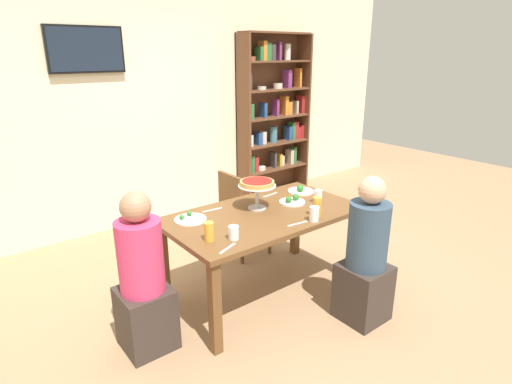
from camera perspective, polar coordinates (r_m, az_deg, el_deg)
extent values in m
plane|color=#9E7A56|center=(3.70, 0.99, -13.57)|extent=(12.00, 12.00, 0.00)
cube|color=beige|center=(5.06, -15.21, 11.58)|extent=(8.00, 0.12, 2.80)
cube|color=brown|center=(3.37, 1.05, -3.17)|extent=(1.57, 0.88, 0.04)
cube|color=brown|center=(2.89, -5.65, -15.59)|extent=(0.07, 0.07, 0.70)
cube|color=brown|center=(3.76, 13.47, -7.45)|extent=(0.07, 0.07, 0.70)
cube|color=brown|center=(3.47, -12.57, -9.71)|extent=(0.07, 0.07, 0.70)
cube|color=brown|center=(4.22, 5.43, -4.01)|extent=(0.07, 0.07, 0.70)
cube|color=brown|center=(5.54, -1.72, 9.66)|extent=(0.03, 0.30, 2.20)
cube|color=brown|center=(6.23, 6.35, 10.57)|extent=(0.03, 0.30, 2.20)
cube|color=brown|center=(5.98, 1.64, 10.33)|extent=(1.10, 0.02, 2.20)
cube|color=brown|center=(6.13, 2.40, 0.06)|extent=(1.04, 0.28, 0.02)
cube|color=brown|center=(6.02, 2.45, 3.36)|extent=(1.04, 0.28, 0.02)
cube|color=brown|center=(5.93, 2.49, 6.78)|extent=(1.04, 0.28, 0.02)
cube|color=brown|center=(5.87, 2.55, 10.28)|extent=(1.04, 0.28, 0.02)
cube|color=brown|center=(5.82, 2.60, 13.85)|extent=(1.04, 0.28, 0.02)
cube|color=brown|center=(5.80, 2.65, 17.46)|extent=(1.04, 0.28, 0.02)
cube|color=brown|center=(5.81, 2.71, 20.96)|extent=(1.04, 0.28, 0.02)
cube|color=#2D6B38|center=(5.71, -1.18, 3.55)|extent=(0.05, 0.13, 0.18)
cube|color=#2D6B38|center=(5.73, -0.74, 3.93)|extent=(0.05, 0.13, 0.24)
cube|color=maroon|center=(5.77, -0.20, 3.91)|extent=(0.06, 0.12, 0.21)
cylinder|color=silver|center=(5.86, 0.65, 3.30)|extent=(0.14, 0.14, 0.05)
cube|color=#3D3838|center=(5.98, 2.35, 4.47)|extent=(0.04, 0.13, 0.22)
cube|color=#B7932D|center=(6.06, 3.17, 4.42)|extent=(0.05, 0.11, 0.18)
cylinder|color=silver|center=(6.10, 3.62, 4.36)|extent=(0.07, 0.07, 0.14)
cube|color=#B2A88E|center=(6.19, 4.63, 4.89)|extent=(0.06, 0.13, 0.21)
cube|color=#2D6B38|center=(6.22, 5.04, 5.10)|extent=(0.05, 0.13, 0.24)
cylinder|color=silver|center=(5.64, -0.92, 7.07)|extent=(0.12, 0.12, 0.15)
cube|color=navy|center=(5.73, 0.29, 7.32)|extent=(0.07, 0.13, 0.16)
cylinder|color=beige|center=(5.79, 0.99, 7.47)|extent=(0.10, 0.10, 0.17)
cylinder|color=#3D7084|center=(5.90, 2.39, 7.92)|extent=(0.11, 0.11, 0.22)
cube|color=navy|center=(6.08, 4.41, 8.09)|extent=(0.06, 0.13, 0.19)
cube|color=#2D6B38|center=(6.12, 4.86, 8.39)|extent=(0.05, 0.13, 0.25)
cube|color=maroon|center=(6.16, 5.28, 8.45)|extent=(0.06, 0.13, 0.25)
cube|color=maroon|center=(6.21, 5.64, 8.13)|extent=(0.04, 0.13, 0.16)
cube|color=maroon|center=(6.24, 6.00, 8.26)|extent=(0.05, 0.13, 0.18)
cube|color=#B7932D|center=(5.55, -1.28, 11.01)|extent=(0.04, 0.13, 0.21)
cube|color=#2D6B38|center=(5.58, -0.84, 11.02)|extent=(0.05, 0.13, 0.20)
cube|color=navy|center=(5.72, 0.97, 11.17)|extent=(0.05, 0.13, 0.19)
cube|color=#7A3370|center=(5.86, 2.66, 11.51)|extent=(0.04, 0.13, 0.23)
cube|color=orange|center=(5.97, 3.89, 11.75)|extent=(0.06, 0.13, 0.26)
cube|color=orange|center=(6.01, 4.36, 11.41)|extent=(0.07, 0.13, 0.17)
cube|color=#B2A88E|center=(6.11, 5.32, 11.52)|extent=(0.04, 0.13, 0.18)
cube|color=maroon|center=(6.18, 6.14, 11.89)|extent=(0.07, 0.13, 0.24)
cube|color=#3D3838|center=(5.52, -1.20, 14.81)|extent=(0.06, 0.13, 0.21)
cylinder|color=beige|center=(5.67, 0.78, 14.07)|extent=(0.12, 0.12, 0.04)
cylinder|color=beige|center=(5.85, 3.01, 14.32)|extent=(0.13, 0.13, 0.07)
cube|color=#7A3370|center=(5.96, 4.31, 15.21)|extent=(0.07, 0.13, 0.24)
cube|color=orange|center=(6.10, 5.76, 15.32)|extent=(0.04, 0.13, 0.26)
cylinder|color=brown|center=(5.53, -0.85, 17.81)|extent=(0.15, 0.15, 0.05)
cube|color=#2D6B38|center=(5.63, 0.42, 18.43)|extent=(0.05, 0.13, 0.17)
cube|color=orange|center=(5.66, 0.90, 18.79)|extent=(0.06, 0.13, 0.24)
cube|color=#2D6B38|center=(5.71, 1.47, 18.66)|extent=(0.07, 0.13, 0.22)
cube|color=#3D3838|center=(5.75, 2.07, 18.60)|extent=(0.07, 0.13, 0.21)
cube|color=#7A3370|center=(5.83, 3.00, 18.72)|extent=(0.04, 0.13, 0.23)
cylinder|color=silver|center=(5.95, 4.34, 18.59)|extent=(0.09, 0.09, 0.21)
cube|color=black|center=(4.73, -22.30, 17.62)|extent=(0.76, 0.05, 0.46)
cube|color=#192333|center=(4.71, -22.21, 17.64)|extent=(0.72, 0.01, 0.42)
cube|color=#382D28|center=(3.39, 14.42, -13.09)|extent=(0.34, 0.34, 0.45)
cylinder|color=#33475B|center=(3.17, 15.11, -5.75)|extent=(0.30, 0.30, 0.50)
sphere|color=tan|center=(3.04, 15.66, 0.27)|extent=(0.20, 0.20, 0.20)
cube|color=#382D28|center=(3.10, -14.77, -16.34)|extent=(0.34, 0.34, 0.45)
cylinder|color=#D63866|center=(2.86, -15.56, -8.51)|extent=(0.30, 0.30, 0.50)
sphere|color=#A87A5B|center=(2.72, -16.20, -1.95)|extent=(0.20, 0.20, 0.20)
cube|color=brown|center=(4.19, -1.46, -2.93)|extent=(0.40, 0.40, 0.04)
cube|color=brown|center=(4.01, -3.55, -0.46)|extent=(0.04, 0.36, 0.42)
cylinder|color=brown|center=(4.50, -0.99, -4.43)|extent=(0.04, 0.04, 0.41)
cylinder|color=brown|center=(4.25, 1.88, -5.90)|extent=(0.04, 0.04, 0.41)
cylinder|color=brown|center=(4.32, -4.71, -5.56)|extent=(0.04, 0.04, 0.41)
cylinder|color=brown|center=(4.05, -1.94, -7.18)|extent=(0.04, 0.04, 0.41)
cylinder|color=silver|center=(3.45, 0.15, -2.17)|extent=(0.15, 0.15, 0.01)
cylinder|color=silver|center=(3.41, 0.15, -0.64)|extent=(0.03, 0.03, 0.18)
cylinder|color=silver|center=(3.38, 0.15, 0.88)|extent=(0.31, 0.31, 0.01)
cylinder|color=tan|center=(3.38, 0.15, 1.23)|extent=(0.28, 0.28, 0.04)
cylinder|color=maroon|center=(3.37, 0.15, 1.54)|extent=(0.25, 0.25, 0.00)
cylinder|color=white|center=(3.59, 4.97, -1.38)|extent=(0.22, 0.22, 0.01)
sphere|color=#2D7028|center=(3.61, 5.49, -0.68)|extent=(0.06, 0.06, 0.06)
sphere|color=#2D7028|center=(3.54, 4.50, -1.04)|extent=(0.05, 0.05, 0.05)
cylinder|color=white|center=(3.87, 6.15, 0.11)|extent=(0.24, 0.24, 0.01)
sphere|color=#2D7028|center=(3.83, 6.10, 0.46)|extent=(0.06, 0.06, 0.06)
sphere|color=#2D7028|center=(3.87, 6.02, 0.65)|extent=(0.05, 0.05, 0.05)
sphere|color=#2D7028|center=(3.88, 6.14, 0.65)|extent=(0.05, 0.05, 0.05)
cylinder|color=white|center=(3.25, -8.99, -3.74)|extent=(0.25, 0.25, 0.01)
sphere|color=#2D7028|center=(3.30, -9.13, -2.92)|extent=(0.04, 0.04, 0.04)
sphere|color=#2D7028|center=(3.24, -10.15, -3.39)|extent=(0.04, 0.04, 0.04)
cylinder|color=gold|center=(3.30, 8.36, -2.03)|extent=(0.07, 0.07, 0.16)
cylinder|color=gold|center=(2.87, -6.45, -5.41)|extent=(0.07, 0.07, 0.13)
cylinder|color=white|center=(3.21, 7.99, -3.00)|extent=(0.07, 0.07, 0.12)
cylinder|color=white|center=(2.89, -3.09, -5.60)|extent=(0.07, 0.07, 0.10)
cylinder|color=white|center=(3.59, 8.52, -0.62)|extent=(0.07, 0.07, 0.12)
cube|color=silver|center=(2.78, -3.93, -7.73)|extent=(0.17, 0.08, 0.00)
cube|color=silver|center=(3.16, 5.71, -4.34)|extent=(0.18, 0.04, 0.00)
cube|color=silver|center=(3.77, 1.93, -0.39)|extent=(0.18, 0.04, 0.00)
cube|color=silver|center=(3.43, -6.03, -2.46)|extent=(0.18, 0.03, 0.00)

